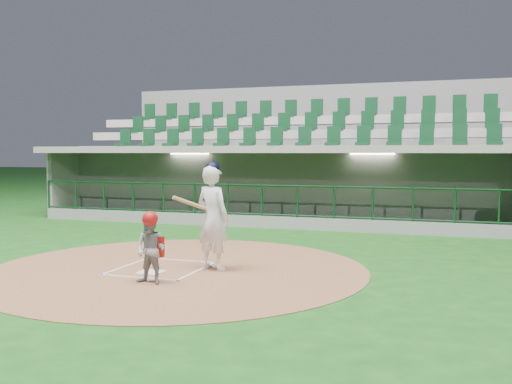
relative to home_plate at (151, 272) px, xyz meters
The scene contains 8 objects.
ground 0.70m from the home_plate, 90.00° to the left, with size 120.00×120.00×0.00m, color #154A15.
dirt_circle 0.58m from the home_plate, 59.04° to the left, with size 7.20×7.20×0.01m, color brown.
home_plate is the anchor object (origin of this frame).
batter_box_chalk 0.40m from the home_plate, 90.00° to the left, with size 1.55×1.80×0.01m.
dugout_structure 8.57m from the home_plate, 89.82° to the left, with size 16.40×3.70×3.00m.
seating_deck 11.69m from the home_plate, 90.00° to the left, with size 17.00×6.72×5.15m.
batter 1.53m from the home_plate, 33.04° to the left, with size 0.95×0.98×2.04m.
catcher 1.06m from the home_plate, 60.92° to the right, with size 0.59×0.48×1.23m.
Camera 1 is at (5.10, -9.89, 2.22)m, focal length 40.00 mm.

